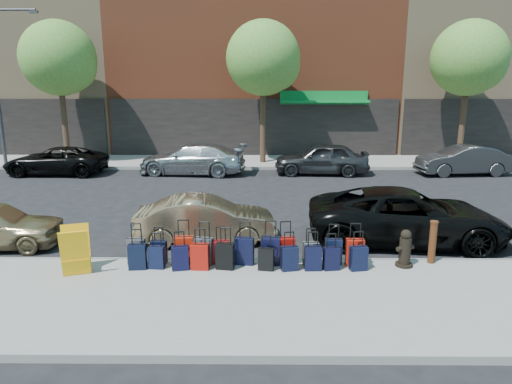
{
  "coord_description": "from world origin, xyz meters",
  "views": [
    {
      "loc": [
        0.32,
        -14.73,
        4.22
      ],
      "look_at": [
        0.22,
        -1.5,
        1.08
      ],
      "focal_mm": 32.0,
      "sensor_mm": 36.0,
      "label": 1
    }
  ],
  "objects_px": {
    "fire_hydrant": "(405,249)",
    "display_rack": "(76,251)",
    "tree_left": "(61,60)",
    "tree_right": "(472,60)",
    "car_near_2": "(406,216)",
    "car_far_3": "(463,160)",
    "bollard": "(433,241)",
    "car_far_1": "(192,159)",
    "suitcase_front_5": "(245,251)",
    "car_far_2": "(321,159)",
    "car_far_0": "(56,161)",
    "car_near_1": "(206,220)",
    "tree_center": "(266,60)"
  },
  "relations": [
    {
      "from": "car_far_1",
      "to": "car_far_0",
      "type": "bearing_deg",
      "value": -82.79
    },
    {
      "from": "suitcase_front_5",
      "to": "car_near_1",
      "type": "height_order",
      "value": "car_near_1"
    },
    {
      "from": "tree_right",
      "to": "car_near_2",
      "type": "xyz_separation_m",
      "value": [
        -6.83,
        -12.33,
        -4.68
      ]
    },
    {
      "from": "suitcase_front_5",
      "to": "car_near_1",
      "type": "bearing_deg",
      "value": 127.98
    },
    {
      "from": "car_far_0",
      "to": "car_far_1",
      "type": "height_order",
      "value": "car_far_1"
    },
    {
      "from": "suitcase_front_5",
      "to": "car_far_3",
      "type": "relative_size",
      "value": 0.24
    },
    {
      "from": "bollard",
      "to": "car_far_0",
      "type": "distance_m",
      "value": 17.87
    },
    {
      "from": "car_far_3",
      "to": "car_near_1",
      "type": "bearing_deg",
      "value": -54.0
    },
    {
      "from": "bollard",
      "to": "car_near_1",
      "type": "relative_size",
      "value": 0.27
    },
    {
      "from": "car_near_2",
      "to": "car_far_2",
      "type": "xyz_separation_m",
      "value": [
        -1.04,
        9.65,
        0.02
      ]
    },
    {
      "from": "tree_right",
      "to": "car_far_2",
      "type": "height_order",
      "value": "tree_right"
    },
    {
      "from": "display_rack",
      "to": "car_near_2",
      "type": "bearing_deg",
      "value": -0.38
    },
    {
      "from": "suitcase_front_5",
      "to": "display_rack",
      "type": "height_order",
      "value": "display_rack"
    },
    {
      "from": "tree_right",
      "to": "bollard",
      "type": "bearing_deg",
      "value": -115.6
    },
    {
      "from": "tree_right",
      "to": "car_far_2",
      "type": "xyz_separation_m",
      "value": [
        -7.86,
        -2.68,
        -4.66
      ]
    },
    {
      "from": "car_near_2",
      "to": "car_far_3",
      "type": "bearing_deg",
      "value": -25.03
    },
    {
      "from": "bollard",
      "to": "car_far_0",
      "type": "xyz_separation_m",
      "value": [
        -13.75,
        11.42,
        -0.02
      ]
    },
    {
      "from": "fire_hydrant",
      "to": "car_near_2",
      "type": "distance_m",
      "value": 2.2
    },
    {
      "from": "bollard",
      "to": "car_near_1",
      "type": "xyz_separation_m",
      "value": [
        -5.47,
        1.85,
        -0.05
      ]
    },
    {
      "from": "display_rack",
      "to": "car_far_1",
      "type": "xyz_separation_m",
      "value": [
        0.8,
        12.2,
        0.07
      ]
    },
    {
      "from": "bollard",
      "to": "tree_center",
      "type": "bearing_deg",
      "value": 104.58
    },
    {
      "from": "fire_hydrant",
      "to": "car_far_2",
      "type": "xyz_separation_m",
      "value": [
        -0.36,
        11.74,
        0.21
      ]
    },
    {
      "from": "bollard",
      "to": "tree_right",
      "type": "bearing_deg",
      "value": 64.4
    },
    {
      "from": "car_far_0",
      "to": "car_far_1",
      "type": "xyz_separation_m",
      "value": [
        6.52,
        0.09,
        0.08
      ]
    },
    {
      "from": "suitcase_front_5",
      "to": "car_near_2",
      "type": "height_order",
      "value": "car_near_2"
    },
    {
      "from": "car_far_0",
      "to": "car_far_1",
      "type": "relative_size",
      "value": 0.93
    },
    {
      "from": "suitcase_front_5",
      "to": "car_far_2",
      "type": "distance_m",
      "value": 12.1
    },
    {
      "from": "fire_hydrant",
      "to": "display_rack",
      "type": "relative_size",
      "value": 0.83
    },
    {
      "from": "bollard",
      "to": "display_rack",
      "type": "height_order",
      "value": "display_rack"
    },
    {
      "from": "display_rack",
      "to": "car_near_2",
      "type": "xyz_separation_m",
      "value": [
        8.01,
        2.56,
        0.06
      ]
    },
    {
      "from": "suitcase_front_5",
      "to": "fire_hydrant",
      "type": "relative_size",
      "value": 1.17
    },
    {
      "from": "car_far_2",
      "to": "car_far_0",
      "type": "bearing_deg",
      "value": -85.91
    },
    {
      "from": "tree_right",
      "to": "fire_hydrant",
      "type": "relative_size",
      "value": 8.34
    },
    {
      "from": "tree_left",
      "to": "tree_right",
      "type": "bearing_deg",
      "value": 0.0
    },
    {
      "from": "tree_center",
      "to": "suitcase_front_5",
      "type": "xyz_separation_m",
      "value": [
        -0.66,
        -14.31,
        -4.94
      ]
    },
    {
      "from": "bollard",
      "to": "car_far_3",
      "type": "bearing_deg",
      "value": 63.68
    },
    {
      "from": "tree_center",
      "to": "suitcase_front_5",
      "type": "distance_m",
      "value": 15.16
    },
    {
      "from": "tree_left",
      "to": "car_near_2",
      "type": "height_order",
      "value": "tree_left"
    },
    {
      "from": "tree_center",
      "to": "car_far_0",
      "type": "distance_m",
      "value": 11.47
    },
    {
      "from": "tree_center",
      "to": "car_far_2",
      "type": "bearing_deg",
      "value": -45.4
    },
    {
      "from": "car_far_2",
      "to": "car_far_3",
      "type": "xyz_separation_m",
      "value": [
        6.71,
        -0.1,
        -0.05
      ]
    },
    {
      "from": "fire_hydrant",
      "to": "car_near_1",
      "type": "xyz_separation_m",
      "value": [
        -4.77,
        2.06,
        0.07
      ]
    },
    {
      "from": "car_near_1",
      "to": "car_far_0",
      "type": "distance_m",
      "value": 12.66
    },
    {
      "from": "tree_center",
      "to": "tree_right",
      "type": "bearing_deg",
      "value": 0.0
    },
    {
      "from": "car_far_1",
      "to": "suitcase_front_5",
      "type": "bearing_deg",
      "value": 20.26
    },
    {
      "from": "bollard",
      "to": "car_far_1",
      "type": "height_order",
      "value": "car_far_1"
    },
    {
      "from": "suitcase_front_5",
      "to": "car_near_1",
      "type": "relative_size",
      "value": 0.27
    },
    {
      "from": "bollard",
      "to": "display_rack",
      "type": "bearing_deg",
      "value": -175.12
    },
    {
      "from": "tree_center",
      "to": "car_near_1",
      "type": "relative_size",
      "value": 1.92
    },
    {
      "from": "fire_hydrant",
      "to": "display_rack",
      "type": "height_order",
      "value": "display_rack"
    }
  ]
}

